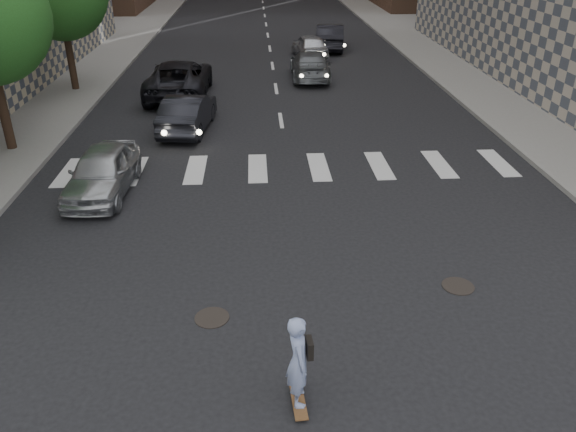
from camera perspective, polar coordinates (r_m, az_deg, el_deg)
The scene contains 11 objects.
ground at distance 10.62m, azimuth 2.99°, elevation -13.88°, with size 160.00×160.00×0.00m, color black.
sidewalk_right at distance 32.69m, azimuth 25.70°, elevation 12.53°, with size 13.00×80.00×0.15m, color gray.
manhole_b at distance 11.54m, azimuth -7.74°, elevation -10.19°, with size 0.70×0.70×0.02m, color black.
manhole_c at distance 12.88m, azimuth 16.88°, elevation -6.83°, with size 0.70×0.70×0.02m, color black.
skateboarder at distance 9.12m, azimuth 1.12°, elevation -14.50°, with size 0.45×0.89×1.74m.
silver_sedan at distance 17.16m, azimuth -18.35°, elevation 4.30°, with size 1.59×3.95×1.35m, color #B0B4B7.
traffic_car_a at distance 22.01m, azimuth -10.14°, elevation 10.32°, with size 1.48×4.23×1.39m, color black.
traffic_car_b at distance 29.70m, azimuth 2.23°, elevation 15.08°, with size 1.91×4.70×1.36m, color slate.
traffic_car_c at distance 26.88m, azimuth -10.99°, elevation 13.58°, with size 2.68×5.82×1.62m, color black.
traffic_car_d at distance 34.61m, azimuth 2.23°, elevation 16.88°, with size 1.66×4.13×1.41m, color silver.
traffic_car_e at distance 37.28m, azimuth 4.28°, elevation 17.71°, with size 1.65×4.74×1.56m, color black.
Camera 1 is at (-1.01, -7.93, 7.00)m, focal length 35.00 mm.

